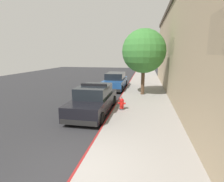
{
  "coord_description": "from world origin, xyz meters",
  "views": [
    {
      "loc": [
        1.78,
        -4.03,
        3.32
      ],
      "look_at": [
        -0.31,
        6.84,
        1.0
      ],
      "focal_mm": 28.27,
      "sensor_mm": 36.0,
      "label": 1
    }
  ],
  "objects": [
    {
      "name": "sidewalk_pavement",
      "position": [
        1.76,
        10.0,
        0.08
      ],
      "size": [
        3.52,
        60.0,
        0.15
      ],
      "primitive_type": "cube",
      "color": "gray",
      "rests_on": "ground"
    },
    {
      "name": "fire_hydrant",
      "position": [
        0.48,
        5.76,
        0.5
      ],
      "size": [
        0.44,
        0.4,
        0.76
      ],
      "color": "#4C4C51",
      "rests_on": "sidewalk_pavement"
    },
    {
      "name": "curb_painted_edge",
      "position": [
        -0.04,
        10.0,
        0.08
      ],
      "size": [
        0.08,
        60.0,
        0.15
      ],
      "primitive_type": "cube",
      "color": "maroon",
      "rests_on": "ground"
    },
    {
      "name": "street_tree",
      "position": [
        1.57,
        10.05,
        3.54
      ],
      "size": [
        3.37,
        3.37,
        5.08
      ],
      "color": "brown",
      "rests_on": "sidewalk_pavement"
    },
    {
      "name": "police_cruiser",
      "position": [
        -1.09,
        5.38,
        0.74
      ],
      "size": [
        1.94,
        4.84,
        1.68
      ],
      "color": "black",
      "rests_on": "ground"
    },
    {
      "name": "parked_car_silver_ahead",
      "position": [
        -1.11,
        12.68,
        0.74
      ],
      "size": [
        1.94,
        4.84,
        1.56
      ],
      "color": "navy",
      "rests_on": "ground"
    },
    {
      "name": "ground_plane",
      "position": [
        -4.24,
        10.0,
        -0.1
      ],
      "size": [
        31.95,
        60.0,
        0.2
      ],
      "primitive_type": "cube",
      "color": "#2B2B2D"
    }
  ]
}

